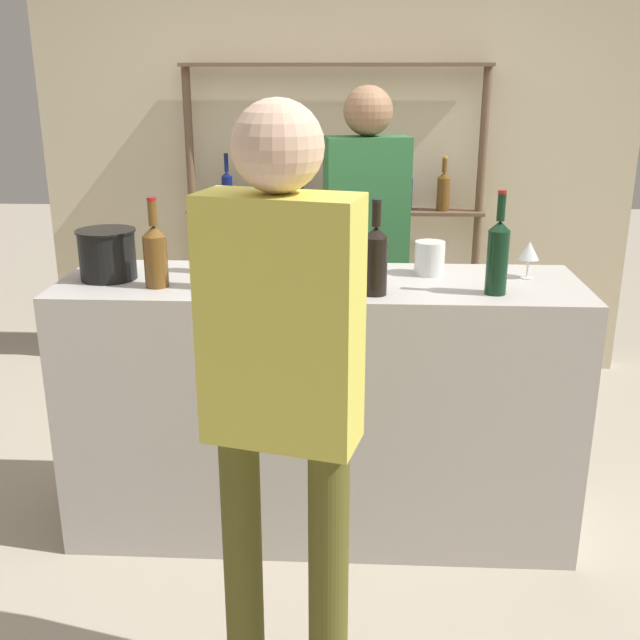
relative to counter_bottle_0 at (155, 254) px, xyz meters
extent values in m
plane|color=#B2A893|center=(0.61, 0.11, -1.20)|extent=(16.00, 16.00, 0.00)
cube|color=#B7B2AD|center=(0.61, 0.11, -0.67)|extent=(2.03, 0.60, 1.08)
cube|color=beige|center=(0.61, 2.01, 0.20)|extent=(3.63, 0.12, 2.80)
cylinder|color=brown|center=(-0.26, 1.83, -0.25)|extent=(0.05, 0.05, 1.90)
cylinder|color=brown|center=(1.48, 1.83, -0.25)|extent=(0.05, 0.05, 1.90)
cube|color=brown|center=(0.61, 1.83, 0.69)|extent=(1.79, 0.18, 0.02)
cube|color=brown|center=(0.61, 1.83, -0.16)|extent=(1.79, 0.18, 0.02)
cylinder|color=#0F1956|center=(-0.04, 1.83, -0.05)|extent=(0.07, 0.07, 0.19)
cone|color=#0F1956|center=(-0.04, 1.83, 0.06)|extent=(0.07, 0.07, 0.03)
cylinder|color=#0F1956|center=(-0.04, 1.83, 0.12)|extent=(0.02, 0.02, 0.10)
cylinder|color=black|center=(-0.04, 1.83, 0.18)|extent=(0.03, 0.03, 0.01)
cylinder|color=#0F1956|center=(0.18, 1.83, -0.06)|extent=(0.07, 0.07, 0.19)
cone|color=#0F1956|center=(0.18, 1.83, 0.05)|extent=(0.07, 0.07, 0.03)
cylinder|color=#0F1956|center=(0.18, 1.83, 0.11)|extent=(0.03, 0.03, 0.07)
cylinder|color=maroon|center=(0.18, 1.83, 0.15)|extent=(0.03, 0.03, 0.01)
cylinder|color=black|center=(0.39, 1.83, -0.04)|extent=(0.07, 0.07, 0.21)
cone|color=black|center=(0.39, 1.83, 0.07)|extent=(0.07, 0.07, 0.03)
cylinder|color=black|center=(0.39, 1.83, 0.13)|extent=(0.02, 0.02, 0.08)
cylinder|color=#232328|center=(0.39, 1.83, 0.18)|extent=(0.03, 0.03, 0.01)
cylinder|color=black|center=(0.61, 1.83, -0.04)|extent=(0.07, 0.07, 0.22)
cone|color=black|center=(0.61, 1.83, 0.08)|extent=(0.07, 0.07, 0.03)
cylinder|color=black|center=(0.61, 1.83, 0.15)|extent=(0.03, 0.03, 0.10)
cylinder|color=maroon|center=(0.61, 1.83, 0.20)|extent=(0.03, 0.03, 0.01)
cylinder|color=silver|center=(0.83, 1.83, -0.03)|extent=(0.08, 0.08, 0.23)
cone|color=silver|center=(0.83, 1.83, 0.10)|extent=(0.08, 0.08, 0.03)
cylinder|color=silver|center=(0.83, 1.83, 0.16)|extent=(0.03, 0.03, 0.09)
cylinder|color=#232328|center=(0.83, 1.83, 0.21)|extent=(0.03, 0.03, 0.01)
cylinder|color=#0F1956|center=(1.05, 1.83, -0.05)|extent=(0.07, 0.07, 0.19)
cone|color=#0F1956|center=(1.05, 1.83, 0.06)|extent=(0.07, 0.07, 0.03)
cylinder|color=#0F1956|center=(1.05, 1.83, 0.12)|extent=(0.03, 0.03, 0.10)
cylinder|color=#232328|center=(1.05, 1.83, 0.17)|extent=(0.03, 0.03, 0.01)
cylinder|color=brown|center=(1.26, 1.83, -0.05)|extent=(0.08, 0.08, 0.19)
cone|color=brown|center=(1.26, 1.83, 0.06)|extent=(0.08, 0.08, 0.04)
cylinder|color=brown|center=(1.26, 1.83, 0.12)|extent=(0.03, 0.03, 0.08)
cylinder|color=gold|center=(1.26, 1.83, 0.17)|extent=(0.03, 0.03, 0.01)
cylinder|color=brown|center=(0.00, 0.00, -0.03)|extent=(0.09, 0.09, 0.19)
cone|color=brown|center=(0.00, 0.00, 0.09)|extent=(0.09, 0.09, 0.04)
cylinder|color=brown|center=(0.00, 0.00, 0.15)|extent=(0.03, 0.03, 0.09)
cylinder|color=maroon|center=(0.00, 0.00, 0.20)|extent=(0.04, 0.04, 0.01)
cylinder|color=black|center=(0.19, 0.22, -0.02)|extent=(0.07, 0.07, 0.22)
cone|color=black|center=(0.19, 0.22, 0.11)|extent=(0.07, 0.07, 0.03)
cylinder|color=black|center=(0.19, 0.22, 0.17)|extent=(0.03, 0.03, 0.08)
cylinder|color=black|center=(0.19, 0.22, 0.21)|extent=(0.03, 0.03, 0.01)
cylinder|color=black|center=(0.82, -0.06, -0.02)|extent=(0.09, 0.09, 0.21)
cone|color=black|center=(0.82, -0.06, 0.10)|extent=(0.09, 0.09, 0.04)
cylinder|color=black|center=(0.82, -0.06, 0.17)|extent=(0.03, 0.03, 0.08)
cylinder|color=black|center=(0.82, -0.06, 0.21)|extent=(0.03, 0.03, 0.01)
cylinder|color=black|center=(0.21, -0.01, -0.02)|extent=(0.08, 0.08, 0.21)
cone|color=black|center=(0.21, -0.01, 0.10)|extent=(0.08, 0.08, 0.04)
cylinder|color=black|center=(0.21, -0.01, 0.16)|extent=(0.03, 0.03, 0.08)
cylinder|color=maroon|center=(0.21, -0.01, 0.20)|extent=(0.03, 0.03, 0.01)
cylinder|color=black|center=(1.26, -0.03, -0.01)|extent=(0.08, 0.08, 0.23)
cone|color=black|center=(1.26, -0.03, 0.12)|extent=(0.08, 0.08, 0.04)
cylinder|color=black|center=(1.26, -0.03, 0.19)|extent=(0.03, 0.03, 0.10)
cylinder|color=maroon|center=(1.26, -0.03, 0.24)|extent=(0.03, 0.03, 0.01)
cylinder|color=silver|center=(1.42, 0.20, -0.13)|extent=(0.06, 0.06, 0.00)
cylinder|color=silver|center=(1.42, 0.20, -0.09)|extent=(0.01, 0.01, 0.07)
cone|color=silver|center=(1.42, 0.20, -0.02)|extent=(0.08, 0.08, 0.07)
cylinder|color=black|center=(-0.22, 0.10, -0.03)|extent=(0.22, 0.22, 0.19)
cylinder|color=black|center=(-0.22, 0.10, 0.06)|extent=(0.23, 0.23, 0.01)
cylinder|color=silver|center=(1.04, 0.24, -0.06)|extent=(0.12, 0.12, 0.13)
sphere|color=tan|center=(1.02, 0.27, -0.12)|extent=(0.02, 0.02, 0.02)
sphere|color=tan|center=(1.04, 0.21, -0.07)|extent=(0.02, 0.02, 0.02)
sphere|color=tan|center=(1.05, 0.20, -0.08)|extent=(0.02, 0.02, 0.02)
sphere|color=tan|center=(1.02, 0.19, -0.10)|extent=(0.02, 0.02, 0.02)
sphere|color=tan|center=(1.04, 0.24, -0.10)|extent=(0.02, 0.02, 0.02)
sphere|color=tan|center=(1.05, 0.21, -0.09)|extent=(0.02, 0.02, 0.02)
cylinder|color=brown|center=(0.68, -0.84, -0.77)|extent=(0.12, 0.12, 0.87)
cylinder|color=brown|center=(0.42, -0.78, -0.77)|extent=(0.12, 0.12, 0.87)
cube|color=#D1C64C|center=(0.55, -0.81, 0.01)|extent=(0.46, 0.28, 0.69)
sphere|color=#DBB293|center=(0.55, -0.81, 0.47)|extent=(0.24, 0.24, 0.24)
cylinder|color=black|center=(0.67, 0.95, -0.77)|extent=(0.11, 0.11, 0.87)
cylinder|color=black|center=(0.92, 1.00, -0.77)|extent=(0.11, 0.11, 0.87)
cube|color=#2D6B38|center=(0.79, 0.97, 0.01)|extent=(0.43, 0.25, 0.69)
sphere|color=#936B4C|center=(0.79, 0.97, 0.47)|extent=(0.24, 0.24, 0.24)
camera|label=1|loc=(0.75, -2.69, 0.64)|focal=42.00mm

